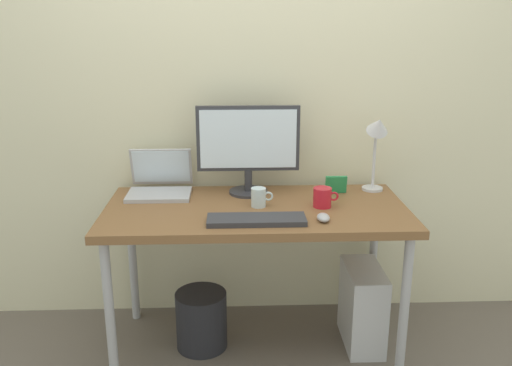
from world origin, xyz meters
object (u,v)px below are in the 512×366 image
(desk_lamp, at_px, (377,137))
(glass_cup, at_px, (259,197))
(monitor, at_px, (248,144))
(computer_tower, at_px, (362,306))
(coffee_mug, at_px, (323,197))
(desk, at_px, (256,219))
(keyboard, at_px, (256,220))
(mouse, at_px, (323,217))
(laptop, at_px, (160,183))
(wastebasket, at_px, (201,320))
(photo_frame, at_px, (336,184))

(desk_lamp, bearing_deg, glass_cup, -160.97)
(monitor, height_order, desk_lamp, monitor)
(computer_tower, bearing_deg, desk_lamp, 70.38)
(coffee_mug, xyz_separation_m, glass_cup, (-0.31, 0.02, -0.00))
(desk, height_order, glass_cup, glass_cup)
(monitor, bearing_deg, keyboard, -86.71)
(keyboard, relative_size, glass_cup, 4.12)
(monitor, height_order, coffee_mug, monitor)
(monitor, bearing_deg, mouse, -52.52)
(laptop, height_order, wastebasket, laptop)
(monitor, bearing_deg, laptop, 177.44)
(keyboard, distance_m, wastebasket, 0.71)
(keyboard, height_order, wastebasket, keyboard)
(desk_lamp, height_order, glass_cup, desk_lamp)
(photo_frame, height_order, wastebasket, photo_frame)
(desk_lamp, distance_m, coffee_mug, 0.46)
(desk_lamp, distance_m, photo_frame, 0.32)
(desk_lamp, xyz_separation_m, wastebasket, (-0.91, -0.22, -0.90))
(monitor, xyz_separation_m, photo_frame, (0.45, -0.02, -0.21))
(mouse, bearing_deg, computer_tower, 38.06)
(monitor, relative_size, computer_tower, 1.24)
(monitor, distance_m, desk_lamp, 0.66)
(glass_cup, bearing_deg, monitor, 102.10)
(laptop, bearing_deg, desk_lamp, -1.03)
(monitor, height_order, mouse, monitor)
(photo_frame, bearing_deg, mouse, -107.80)
(laptop, height_order, mouse, laptop)
(mouse, relative_size, wastebasket, 0.30)
(glass_cup, bearing_deg, wastebasket, -177.65)
(desk, bearing_deg, coffee_mug, -2.22)
(monitor, xyz_separation_m, desk_lamp, (0.66, 0.00, 0.03))
(monitor, distance_m, computer_tower, 1.02)
(coffee_mug, bearing_deg, desk, 177.78)
(computer_tower, bearing_deg, desk, 179.31)
(glass_cup, xyz_separation_m, wastebasket, (-0.29, -0.01, -0.65))
(glass_cup, distance_m, wastebasket, 0.72)
(computer_tower, bearing_deg, mouse, -141.94)
(mouse, relative_size, photo_frame, 0.82)
(keyboard, height_order, mouse, mouse)
(laptop, bearing_deg, glass_cup, -24.76)
(mouse, height_order, wastebasket, mouse)
(keyboard, relative_size, photo_frame, 4.00)
(photo_frame, bearing_deg, desk, -155.08)
(wastebasket, bearing_deg, photo_frame, 16.07)
(coffee_mug, relative_size, computer_tower, 0.29)
(computer_tower, bearing_deg, laptop, 166.73)
(coffee_mug, xyz_separation_m, photo_frame, (0.10, 0.21, 0.00))
(desk_lamp, height_order, mouse, desk_lamp)
(glass_cup, height_order, computer_tower, glass_cup)
(monitor, bearing_deg, computer_tower, -21.14)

